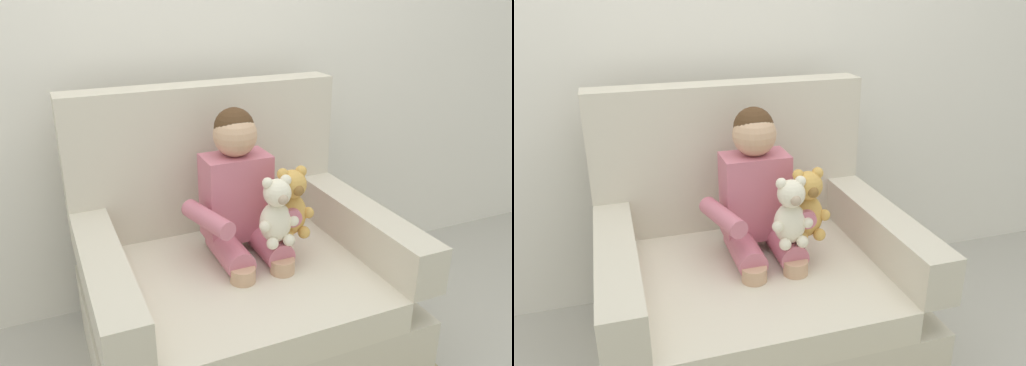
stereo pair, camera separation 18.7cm
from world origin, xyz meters
The scene contains 6 objects.
ground_plane centered at (0.00, 0.00, 0.00)m, with size 8.00×8.00×0.00m, color #ADA89E.
back_wall centered at (0.00, 0.68, 1.30)m, with size 6.00×0.10×2.60m, color silver.
armchair centered at (0.00, 0.05, 0.33)m, with size 1.16×0.95×1.08m.
seated_child centered at (0.04, 0.08, 0.66)m, with size 0.45×0.39×0.82m.
plush_cream centered at (0.11, -0.08, 0.68)m, with size 0.16×0.13×0.27m.
plush_honey centered at (0.19, -0.04, 0.69)m, with size 0.16×0.13×0.28m.
Camera 1 is at (-0.66, -1.64, 1.48)m, focal length 36.82 mm.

